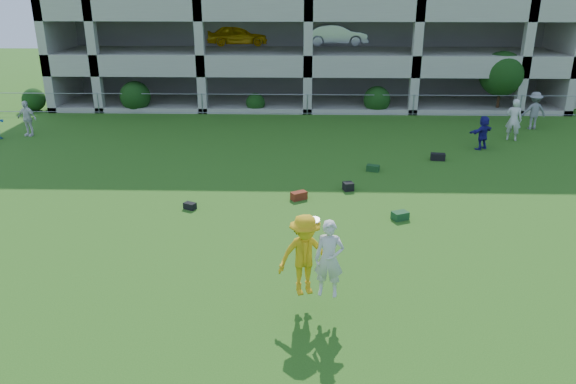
{
  "coord_description": "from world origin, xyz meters",
  "views": [
    {
      "loc": [
        -0.26,
        -12.53,
        7.37
      ],
      "look_at": [
        -0.67,
        3.0,
        1.4
      ],
      "focal_mm": 35.0,
      "sensor_mm": 36.0,
      "label": 1
    }
  ],
  "objects_px": {
    "crate_d": "(348,186)",
    "bystander_e": "(514,120)",
    "bystander_f": "(534,111)",
    "bystander_b": "(27,118)",
    "bystander_d": "(483,133)",
    "frisbee_contest": "(310,256)"
  },
  "relations": [
    {
      "from": "bystander_d",
      "to": "crate_d",
      "type": "xyz_separation_m",
      "value": [
        -6.47,
        -5.48,
        -0.62
      ]
    },
    {
      "from": "bystander_d",
      "to": "frisbee_contest",
      "type": "relative_size",
      "value": 0.78
    },
    {
      "from": "crate_d",
      "to": "bystander_e",
      "type": "bearing_deg",
      "value": 40.1
    },
    {
      "from": "bystander_b",
      "to": "bystander_e",
      "type": "xyz_separation_m",
      "value": [
        23.62,
        -0.18,
        0.13
      ]
    },
    {
      "from": "bystander_d",
      "to": "frisbee_contest",
      "type": "xyz_separation_m",
      "value": [
        -7.98,
        -13.46,
        0.64
      ]
    },
    {
      "from": "bystander_d",
      "to": "crate_d",
      "type": "height_order",
      "value": "bystander_d"
    },
    {
      "from": "bystander_e",
      "to": "bystander_b",
      "type": "bearing_deg",
      "value": 25.1
    },
    {
      "from": "bystander_e",
      "to": "bystander_f",
      "type": "bearing_deg",
      "value": -104.02
    },
    {
      "from": "bystander_b",
      "to": "bystander_f",
      "type": "xyz_separation_m",
      "value": [
        25.4,
        1.98,
        0.08
      ]
    },
    {
      "from": "bystander_b",
      "to": "frisbee_contest",
      "type": "xyz_separation_m",
      "value": [
        13.75,
        -15.2,
        0.54
      ]
    },
    {
      "from": "bystander_e",
      "to": "frisbee_contest",
      "type": "bearing_deg",
      "value": 82.21
    },
    {
      "from": "frisbee_contest",
      "to": "bystander_b",
      "type": "bearing_deg",
      "value": 132.13
    },
    {
      "from": "crate_d",
      "to": "bystander_b",
      "type": "bearing_deg",
      "value": 154.66
    },
    {
      "from": "bystander_e",
      "to": "bystander_f",
      "type": "height_order",
      "value": "bystander_e"
    },
    {
      "from": "crate_d",
      "to": "frisbee_contest",
      "type": "distance_m",
      "value": 8.21
    },
    {
      "from": "bystander_b",
      "to": "crate_d",
      "type": "height_order",
      "value": "bystander_b"
    },
    {
      "from": "bystander_d",
      "to": "bystander_e",
      "type": "xyz_separation_m",
      "value": [
        1.89,
        1.56,
        0.23
      ]
    },
    {
      "from": "bystander_e",
      "to": "bystander_f",
      "type": "distance_m",
      "value": 2.8
    },
    {
      "from": "bystander_b",
      "to": "bystander_d",
      "type": "relative_size",
      "value": 1.13
    },
    {
      "from": "bystander_b",
      "to": "crate_d",
      "type": "bearing_deg",
      "value": -11.34
    },
    {
      "from": "bystander_f",
      "to": "crate_d",
      "type": "bearing_deg",
      "value": 39.39
    },
    {
      "from": "bystander_e",
      "to": "bystander_f",
      "type": "xyz_separation_m",
      "value": [
        1.78,
        2.16,
        -0.04
      ]
    }
  ]
}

